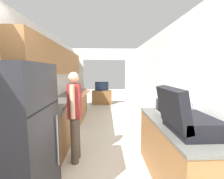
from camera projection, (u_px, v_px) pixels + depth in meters
The scene contains 13 objects.
wall_left at pixel (48, 75), 3.35m from camera, with size 0.38×7.62×2.50m.
wall_right at pixel (169, 88), 3.09m from camera, with size 0.06×7.62×2.50m.
wall_far_with_doorway at pixel (105, 74), 6.22m from camera, with size 3.03×0.06×2.50m.
counter_left at pixel (68, 112), 4.15m from camera, with size 0.62×3.97×0.89m.
counter_right at pixel (175, 153), 2.11m from camera, with size 0.62×1.64×0.89m.
refrigerator at pixel (15, 140), 1.63m from camera, with size 0.74×0.80×1.68m.
range_oven at pixel (63, 118), 3.66m from camera, with size 0.66×0.80×1.03m.
person at pixel (75, 115), 2.59m from camera, with size 0.51×0.37×1.57m.
suitcase at pixel (185, 118), 1.70m from camera, with size 0.55×0.62×0.52m.
microwave at pixel (172, 106), 2.41m from camera, with size 0.39×0.47×0.27m.
tv_cabinet at pixel (102, 97), 7.24m from camera, with size 0.94×0.42×0.65m.
television at pixel (102, 86), 7.13m from camera, with size 0.63×0.16×0.43m.
knife at pixel (72, 96), 4.24m from camera, with size 0.18×0.30×0.02m.
Camera 1 is at (0.03, -1.01, 1.59)m, focal length 24.00 mm.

